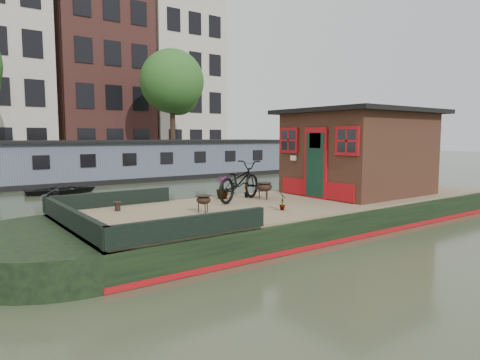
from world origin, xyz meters
TOP-DOWN VIEW (x-y plane):
  - ground at (0.00, 0.00)m, footprint 120.00×120.00m
  - houseboat_hull at (-1.33, 0.00)m, footprint 14.01×4.02m
  - houseboat_deck at (0.00, 0.00)m, footprint 11.80×3.80m
  - bow_bulwark at (-5.07, 0.00)m, footprint 3.00×4.00m
  - cabin at (2.19, 0.00)m, footprint 4.00×3.50m
  - bicycle at (-1.50, 0.84)m, footprint 2.05×1.41m
  - potted_plant_a at (-1.57, -0.90)m, footprint 0.25×0.27m
  - potted_plant_b at (-0.99, 1.23)m, footprint 0.19×0.20m
  - potted_plant_d at (-1.64, 1.42)m, footprint 0.46×0.46m
  - brazier_front at (-0.82, 0.65)m, footprint 0.43×0.43m
  - brazier_rear at (-3.19, -0.16)m, footprint 0.41×0.41m
  - bollard_port at (-4.60, 1.20)m, footprint 0.18×0.18m
  - bollard_stbd at (-4.27, -1.67)m, footprint 0.19×0.19m
  - dinghy at (-3.65, 10.18)m, footprint 2.89×2.20m
  - far_houseboat at (0.00, 14.00)m, footprint 20.40×4.40m
  - quay at (0.00, 20.50)m, footprint 60.00×6.00m
  - townhouse_row at (0.15, 27.50)m, footprint 27.25×8.00m
  - tree_right at (6.14, 19.07)m, footprint 4.40×4.40m

SIDE VIEW (x-z plane):
  - ground at x=0.00m, z-range 0.00..0.00m
  - houseboat_hull at x=-1.33m, z-range -0.03..0.57m
  - dinghy at x=-3.65m, z-range 0.00..0.56m
  - quay at x=0.00m, z-range 0.00..0.90m
  - houseboat_deck at x=0.00m, z-range 0.60..0.65m
  - bollard_port at x=-4.60m, z-range 0.65..0.86m
  - bollard_stbd at x=-4.27m, z-range 0.65..0.87m
  - potted_plant_b at x=-0.99m, z-range 0.65..0.95m
  - bow_bulwark at x=-5.07m, z-range 0.65..1.00m
  - brazier_rear at x=-3.19m, z-range 0.65..1.04m
  - potted_plant_a at x=-1.57m, z-range 0.65..1.08m
  - brazier_front at x=-0.82m, z-range 0.65..1.10m
  - potted_plant_d at x=-1.64m, z-range 0.65..1.25m
  - far_houseboat at x=0.00m, z-range -0.09..2.02m
  - bicycle at x=-1.50m, z-range 0.65..1.67m
  - cabin at x=2.19m, z-range 0.67..3.09m
  - tree_right at x=6.14m, z-range 2.19..9.59m
  - townhouse_row at x=0.15m, z-range -0.35..16.15m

